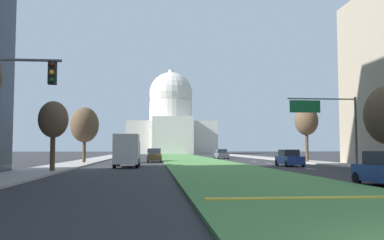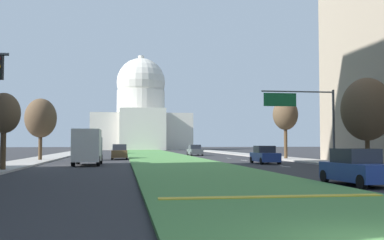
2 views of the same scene
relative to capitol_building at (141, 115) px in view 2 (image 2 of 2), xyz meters
name	(u,v)px [view 2 (image 2 of 2)]	position (x,y,z in m)	size (l,w,h in m)	color
ground_plane	(156,156)	(0.00, -64.19, -10.13)	(285.26, 285.26, 0.00)	#2B2B2D
grass_median	(159,156)	(0.00, -70.67, -10.06)	(8.84, 116.70, 0.14)	#4C8442
median_curb_nose	(273,197)	(0.00, -121.22, -9.97)	(7.95, 0.50, 0.04)	gold
lane_dashes_right	(280,166)	(8.58, -97.36, -10.13)	(0.16, 42.00, 0.01)	silver
sidewalk_left	(45,158)	(-14.73, -77.15, -10.05)	(4.00, 116.70, 0.15)	#9E9991
sidewalk_right	(273,157)	(14.73, -77.15, -10.05)	(4.00, 116.70, 0.15)	#9E9991
capitol_building	(141,115)	(0.00, 0.00, 0.00)	(28.15, 26.28, 27.93)	beige
overhead_guide_sign	(306,111)	(10.01, -100.05, -5.45)	(6.38, 0.20, 6.50)	#515456
street_tree_left_mid	(4,114)	(-13.48, -102.70, -6.09)	(2.28, 2.28, 5.55)	#4C3823
street_tree_right_mid	(367,109)	(13.86, -102.87, -5.48)	(3.99, 3.99, 7.16)	#4C3823
street_tree_left_far	(41,118)	(-14.17, -84.02, -5.42)	(3.46, 3.46, 6.91)	#4C3823
street_tree_right_far	(285,115)	(14.14, -83.66, -4.77)	(3.01, 3.01, 7.31)	#4C3823
sedan_lead_stopped	(357,168)	(5.91, -116.03, -9.31)	(2.04, 4.39, 1.75)	navy
sedan_midblock	(265,155)	(8.43, -93.52, -9.32)	(1.96, 4.14, 1.73)	navy
sedan_distant	(120,152)	(-5.56, -79.40, -9.28)	(1.97, 4.36, 1.84)	brown
sedan_far_horizon	(195,150)	(6.04, -64.86, -9.33)	(2.04, 4.30, 1.71)	#4C5156
sedan_very_far	(118,150)	(-6.02, -54.24, -9.35)	(2.09, 4.46, 1.65)	#BCBCC1
box_truck_delivery	(88,147)	(-8.29, -94.42, -8.45)	(2.40, 6.40, 3.20)	#4C5156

